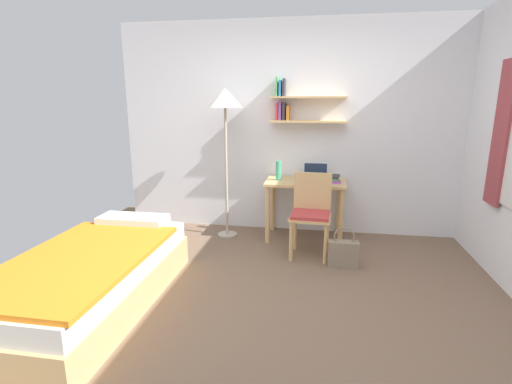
{
  "coord_description": "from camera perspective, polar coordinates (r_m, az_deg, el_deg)",
  "views": [
    {
      "loc": [
        0.33,
        -2.75,
        1.66
      ],
      "look_at": [
        -0.23,
        0.51,
        0.85
      ],
      "focal_mm": 26.59,
      "sensor_mm": 36.0,
      "label": 1
    }
  ],
  "objects": [
    {
      "name": "standing_lamp",
      "position": [
        4.51,
        -4.68,
        12.75
      ],
      "size": [
        0.4,
        0.4,
        1.79
      ],
      "color": "#B2A893",
      "rests_on": "ground_plane"
    },
    {
      "name": "laptop",
      "position": [
        4.63,
        8.91,
        2.49
      ],
      "size": [
        0.31,
        0.22,
        0.21
      ],
      "color": "#B7BABF",
      "rests_on": "desk"
    },
    {
      "name": "ground_plane",
      "position": [
        3.23,
        2.55,
        -17.17
      ],
      "size": [
        5.28,
        5.28,
        0.0
      ],
      "primitive_type": "plane",
      "color": "brown"
    },
    {
      "name": "desk_chair",
      "position": [
        4.12,
        8.27,
        -2.81
      ],
      "size": [
        0.45,
        0.43,
        0.89
      ],
      "color": "tan",
      "rests_on": "ground_plane"
    },
    {
      "name": "wall_back",
      "position": [
        4.8,
        5.76,
        9.45
      ],
      "size": [
        4.4,
        0.27,
        2.6
      ],
      "color": "white",
      "rests_on": "ground_plane"
    },
    {
      "name": "bed",
      "position": [
        3.44,
        -23.54,
        -11.84
      ],
      "size": [
        0.96,
        1.96,
        0.54
      ],
      "color": "tan",
      "rests_on": "ground_plane"
    },
    {
      "name": "water_bottle",
      "position": [
        4.55,
        3.39,
        3.24
      ],
      "size": [
        0.06,
        0.06,
        0.23
      ],
      "primitive_type": "cylinder",
      "color": "#42A87F",
      "rests_on": "desk"
    },
    {
      "name": "handbag",
      "position": [
        3.98,
        12.99,
        -8.92
      ],
      "size": [
        0.3,
        0.12,
        0.43
      ],
      "color": "gray",
      "rests_on": "ground_plane"
    },
    {
      "name": "desk",
      "position": [
        4.59,
        7.4,
        -0.05
      ],
      "size": [
        0.94,
        0.56,
        0.72
      ],
      "color": "tan",
      "rests_on": "ground_plane"
    },
    {
      "name": "book_stack",
      "position": [
        4.54,
        11.27,
        1.98
      ],
      "size": [
        0.21,
        0.24,
        0.08
      ],
      "color": "purple",
      "rests_on": "desk"
    }
  ]
}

